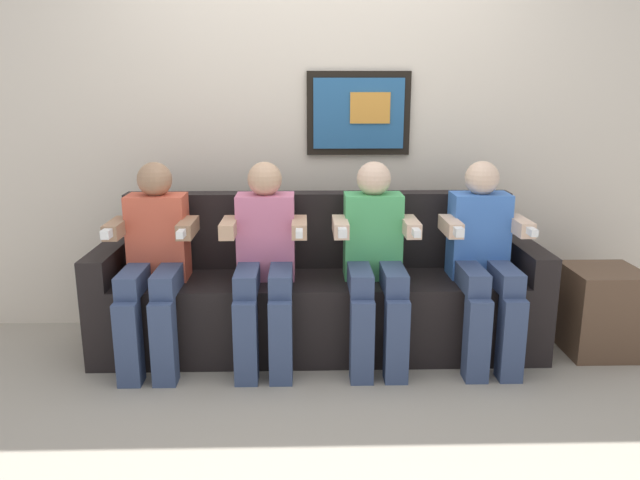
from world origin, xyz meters
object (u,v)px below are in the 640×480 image
at_px(person_left_center, 265,257).
at_px(person_right_center, 375,256).
at_px(person_leftmost, 154,257).
at_px(person_rightmost, 483,255).
at_px(side_table_right, 601,311).
at_px(couch, 319,297).

distance_m(person_left_center, person_right_center, 0.60).
bearing_deg(person_right_center, person_leftmost, 180.00).
bearing_deg(person_right_center, person_rightmost, 0.00).
height_order(person_leftmost, side_table_right, person_leftmost).
height_order(person_left_center, person_right_center, same).
distance_m(person_leftmost, side_table_right, 2.56).
distance_m(couch, side_table_right, 1.63).
bearing_deg(couch, person_rightmost, -10.61).
bearing_deg(person_leftmost, person_left_center, 0.04).
xyz_separation_m(couch, person_leftmost, (-0.90, -0.17, 0.29)).
distance_m(couch, person_left_center, 0.45).
height_order(person_rightmost, side_table_right, person_rightmost).
distance_m(person_left_center, side_table_right, 1.96).
bearing_deg(side_table_right, person_left_center, -178.19).
bearing_deg(person_left_center, couch, 29.30).
xyz_separation_m(person_leftmost, person_right_center, (1.20, 0.00, 0.00)).
xyz_separation_m(person_leftmost, person_left_center, (0.60, 0.00, -0.00)).
relative_size(person_left_center, person_rightmost, 1.00).
height_order(person_leftmost, person_rightmost, same).
relative_size(couch, person_rightmost, 2.30).
distance_m(person_left_center, person_rightmost, 1.20).
xyz_separation_m(couch, side_table_right, (1.63, -0.11, -0.06)).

